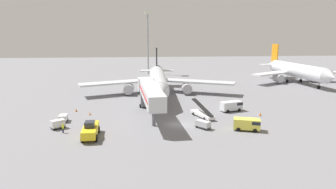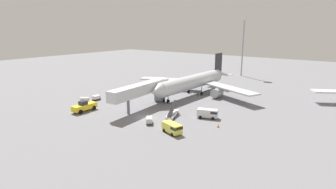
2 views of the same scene
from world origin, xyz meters
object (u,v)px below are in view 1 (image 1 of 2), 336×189
Objects in this scene: apron_light_mast at (148,31)px; service_van_near_left at (248,124)px; safety_cone_charlie at (260,114)px; airplane_background at (296,70)px; baggage_cart_outer_left at (63,118)px; belt_loader_truck at (202,114)px; ground_crew_worker_foreground at (63,128)px; safety_cone_bravo at (76,110)px; baggage_cart_mid_right at (58,124)px; safety_cone_alpha at (90,114)px; airplane_at_gate at (158,80)px; jet_bridge at (150,92)px; pushback_tug at (90,130)px; baggage_cart_mid_left at (203,124)px; service_van_outer_right at (232,106)px.

service_van_near_left is at bearing -78.10° from apron_light_mast.
safety_cone_charlie is 0.02× the size of airplane_background.
apron_light_mast is at bearing 74.70° from baggage_cart_outer_left.
belt_loader_truck is 10.64m from service_van_near_left.
service_van_near_left is 2.82× the size of ground_crew_worker_foreground.
safety_cone_charlie is (38.10, -6.75, 0.02)m from safety_cone_bravo.
baggage_cart_mid_right reaches higher than baggage_cart_outer_left.
apron_light_mast reaches higher than baggage_cart_mid_right.
ground_crew_worker_foreground is (-31.57, 1.46, -0.28)m from service_van_near_left.
safety_cone_alpha is (4.26, 4.31, -0.45)m from baggage_cart_outer_left.
safety_cone_charlie is at bearing -6.20° from safety_cone_alpha.
airplane_at_gate is 8.79× the size of service_van_near_left.
jet_bridge is 3.30× the size of pushback_tug.
baggage_cart_outer_left is at bearing -150.04° from airplane_background.
airplane_at_gate is 61.25× the size of safety_cone_bravo.
baggage_cart_mid_left is 28.31m from safety_cone_bravo.
pushback_tug is 2.56× the size of baggage_cart_mid_right.
pushback_tug is 76.13m from airplane_background.
ground_crew_worker_foreground reaches higher than baggage_cart_mid_left.
airplane_background is at bearing 25.29° from safety_cone_bravo.
service_van_outer_right is at bearing 52.24° from baggage_cart_mid_left.
pushback_tug is 0.97× the size of belt_loader_truck.
pushback_tug is 19.29m from baggage_cart_mid_left.
jet_bridge reaches higher than baggage_cart_mid_left.
jet_bridge is at bearing -97.52° from airplane_at_gate.
ground_crew_worker_foreground is 0.07× the size of apron_light_mast.
baggage_cart_outer_left reaches higher than safety_cone_bravo.
apron_light_mast is (11.18, 74.06, 15.96)m from pushback_tug.
airplane_at_gate is 6.23× the size of belt_loader_truck.
service_van_near_left is at bearing -2.65° from ground_crew_worker_foreground.
baggage_cart_mid_left is at bearing -13.92° from baggage_cart_outer_left.
safety_cone_alpha is at bearing 153.51° from baggage_cart_mid_left.
baggage_cart_mid_right is at bearing -165.37° from service_van_outer_right.
airplane_at_gate is at bearing 129.15° from service_van_outer_right.
baggage_cart_mid_right is 0.11× the size of apron_light_mast.
airplane_background reaches higher than service_van_near_left.
jet_bridge reaches higher than baggage_cart_outer_left.
service_van_near_left is 10.40m from safety_cone_charlie.
apron_light_mast is at bearing 81.41° from pushback_tug.
pushback_tug is at bearing -163.39° from safety_cone_charlie.
airplane_background is at bearing 34.69° from ground_crew_worker_foreground.
airplane_background is at bearing 46.31° from service_van_outer_right.
baggage_cart_mid_left is 14.99m from safety_cone_charlie.
airplane_background is (46.84, 15.17, 0.12)m from airplane_at_gate.
baggage_cart_mid_right is 39.14m from safety_cone_charlie.
airplane_background reaches higher than baggage_cart_mid_right.
airplane_background is 1.41× the size of apron_light_mast.
pushback_tug is 26.58m from service_van_near_left.
service_van_near_left is at bearing -54.36° from belt_loader_truck.
apron_light_mast reaches higher than baggage_cart_mid_left.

